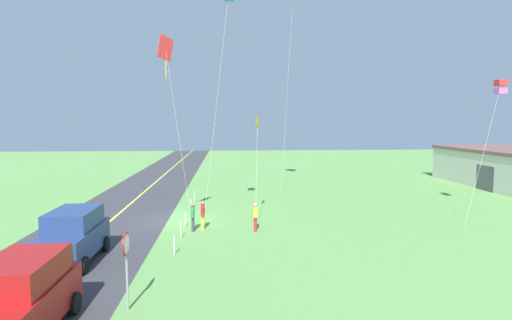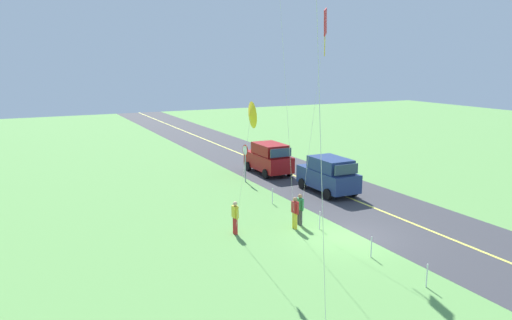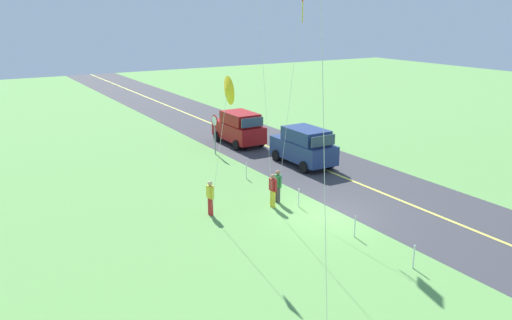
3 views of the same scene
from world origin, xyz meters
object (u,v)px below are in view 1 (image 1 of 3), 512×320
person_child_watcher (193,216)px  kite_green_far (500,87)px  person_adult_near (255,216)px  person_adult_companion (203,214)px  stop_sign (126,255)px  car_parked_east_near (20,298)px  kite_red_low (258,124)px  car_suv_foreground (73,235)px  kite_yellow_high (166,52)px

person_child_watcher → kite_green_far: size_ratio=0.19×
person_adult_near → person_adult_companion: bearing=177.0°
stop_sign → car_parked_east_near: bearing=-60.0°
stop_sign → kite_red_low: (-11.41, 5.07, 4.10)m
car_suv_foreground → stop_sign: size_ratio=1.72×
person_adult_near → kite_green_far: (-2.36, 15.45, 7.31)m
car_parked_east_near → person_child_watcher: (-10.76, 3.89, -0.29)m
person_child_watcher → person_adult_near: bearing=148.2°
person_child_watcher → kite_yellow_high: 8.92m
stop_sign → kite_yellow_high: bearing=179.6°
car_suv_foreground → person_adult_companion: size_ratio=2.75×
person_adult_near → person_adult_companion: (-0.61, -2.92, 0.00)m
person_adult_companion → person_adult_near: bearing=-154.9°
car_suv_foreground → kite_red_low: bearing=127.8°
person_child_watcher → kite_yellow_high: size_ratio=0.15×
car_parked_east_near → kite_red_low: (-12.90, 7.64, 4.75)m
person_child_watcher → stop_sign: bearing=53.7°
person_adult_near → kite_yellow_high: kite_yellow_high is taller
car_suv_foreground → car_parked_east_near: size_ratio=1.00×
person_adult_companion → car_parked_east_near: bearing=105.3°
kite_red_low → kite_yellow_high: bearing=-65.9°
stop_sign → person_adult_near: bearing=152.2°
person_adult_companion → kite_red_low: bearing=-114.6°
kite_green_far → stop_sign: bearing=-60.5°
car_parked_east_near → kite_red_low: size_ratio=0.68×
stop_sign → person_adult_companion: 9.89m
person_adult_near → kite_green_far: size_ratio=0.19×
kite_red_low → person_adult_companion: bearing=-61.5°
person_child_watcher → kite_red_low: size_ratio=0.25×
car_parked_east_near → person_adult_near: bearing=145.2°
person_adult_near → person_child_watcher: (-0.22, -3.44, 0.00)m
person_child_watcher → kite_yellow_high: kite_yellow_high is taller
car_suv_foreground → car_parked_east_near: same height
stop_sign → person_adult_companion: (-9.67, 1.85, -0.94)m
kite_red_low → kite_green_far: (-0.00, 15.14, 2.27)m
kite_yellow_high → person_adult_companion: bearing=105.5°
person_child_watcher → kite_green_far: 20.36m
person_adult_companion → person_child_watcher: bearing=73.6°
kite_red_low → person_adult_near: bearing=-7.3°
person_adult_near → kite_red_low: size_ratio=0.25×
stop_sign → person_child_watcher: stop_sign is taller
car_suv_foreground → person_child_watcher: 6.53m
person_child_watcher → kite_green_far: bearing=158.3°
kite_yellow_high → kite_red_low: bearing=114.1°
stop_sign → person_adult_companion: size_ratio=1.60×
car_parked_east_near → person_child_watcher: bearing=160.1°
car_suv_foreground → kite_red_low: 11.77m
car_suv_foreground → kite_green_far: bearing=105.6°
car_parked_east_near → kite_yellow_high: size_ratio=0.42×
car_suv_foreground → kite_yellow_high: bearing=141.2°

